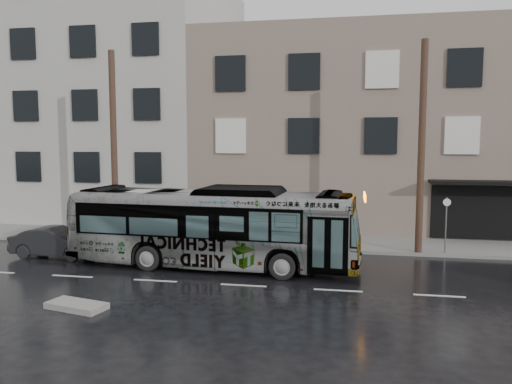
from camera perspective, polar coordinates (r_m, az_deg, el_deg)
ground at (r=19.74m, az=0.08°, el=-8.62°), size 120.00×120.00×0.00m
sidewalk at (r=24.44m, az=2.16°, el=-5.63°), size 90.00×3.60×0.15m
building_taupe at (r=31.55m, az=13.39°, el=6.70°), size 20.00×12.00×11.00m
building_grey at (r=39.49m, az=-22.81°, el=9.83°), size 26.00×15.00×16.00m
utility_pole_front at (r=22.32m, az=18.39°, el=4.82°), size 0.30×0.30×9.00m
utility_pole_rear at (r=24.68m, az=-15.93°, el=4.96°), size 0.30×0.30×9.00m
sign_post at (r=22.77m, az=20.88°, el=-3.59°), size 0.06×0.06×2.40m
bus at (r=19.60m, az=-4.96°, el=-4.00°), size 11.52×3.33×3.17m
dark_sedan at (r=22.93m, az=-21.81°, el=-5.36°), size 3.95×1.56×1.28m
slush_pile at (r=15.98m, az=-19.81°, el=-12.12°), size 1.94×1.19×0.18m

